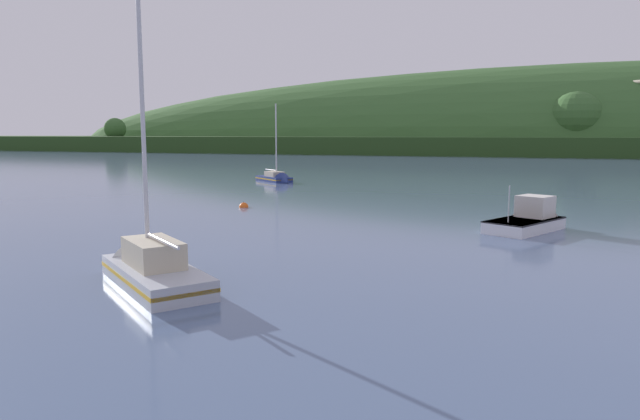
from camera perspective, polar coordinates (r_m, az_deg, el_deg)
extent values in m
cube|color=#27431B|center=(195.80, 4.01, 6.59)|extent=(547.64, 120.27, 5.07)
ellipsoid|color=#38602D|center=(214.86, 27.37, 5.17)|extent=(441.29, 129.67, 58.23)
sphere|color=#38602D|center=(228.56, -19.77, 7.65)|extent=(8.01, 8.01, 8.01)
sphere|color=#38602D|center=(176.91, 24.16, 8.35)|extent=(14.85, 14.85, 14.85)
cylinder|color=#BCB293|center=(183.39, 29.32, 11.10)|extent=(10.91, 12.61, 1.09)
cube|color=#ADB2BC|center=(23.52, -16.07, -6.88)|extent=(6.71, 6.39, 1.23)
cone|color=#ADB2BC|center=(26.70, -18.29, -5.25)|extent=(2.85, 2.90, 2.38)
cube|color=gold|center=(23.46, -16.09, -6.27)|extent=(6.73, 6.40, 0.16)
cube|color=#BCB299|center=(23.43, -16.30, -4.12)|extent=(3.40, 3.30, 1.02)
cylinder|color=silver|center=(23.61, -17.23, 7.60)|extent=(0.17, 0.17, 10.57)
cylinder|color=silver|center=(22.27, -15.51, -2.96)|extent=(2.75, 2.49, 0.14)
cube|color=navy|center=(72.21, -4.62, 2.93)|extent=(5.73, 5.62, 1.09)
cone|color=navy|center=(69.72, -3.55, 2.78)|extent=(2.59, 2.62, 2.27)
cube|color=gold|center=(72.19, -4.62, 3.14)|extent=(5.75, 5.63, 0.13)
cube|color=#BCB299|center=(72.02, -4.58, 3.61)|extent=(2.95, 2.92, 0.63)
cylinder|color=silver|center=(71.35, -4.40, 6.93)|extent=(0.17, 0.17, 9.00)
cylinder|color=silver|center=(72.81, -4.92, 4.02)|extent=(2.24, 2.14, 0.13)
cube|color=white|center=(37.35, 19.71, -1.74)|extent=(5.25, 6.18, 1.18)
cone|color=white|center=(39.86, 21.59, -1.27)|extent=(2.46, 2.01, 2.36)
cube|color=black|center=(37.27, 19.75, -0.91)|extent=(5.30, 6.21, 0.08)
cube|color=silver|center=(38.29, 20.66, 0.34)|extent=(2.54, 2.50, 1.35)
cube|color=#192833|center=(39.00, 21.21, 0.74)|extent=(1.44, 0.95, 0.75)
cylinder|color=#B2B2B7|center=(35.36, 18.34, 0.58)|extent=(0.06, 0.06, 2.20)
sphere|color=#EA5B19|center=(47.01, -7.62, 0.28)|extent=(0.78, 0.78, 0.78)
cylinder|color=black|center=(46.96, -7.63, 0.80)|extent=(0.04, 0.04, 0.08)
sphere|color=#EA5B19|center=(44.36, 19.07, -0.51)|extent=(0.52, 0.52, 0.52)
cylinder|color=black|center=(44.32, 19.09, -0.13)|extent=(0.04, 0.04, 0.08)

